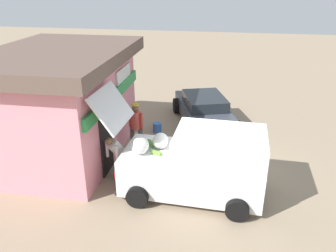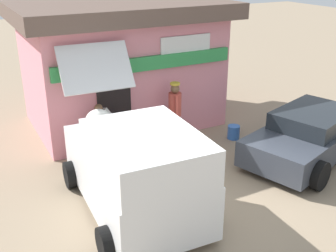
% 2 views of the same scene
% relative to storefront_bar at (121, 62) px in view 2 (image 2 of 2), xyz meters
% --- Properties ---
extents(ground_plane, '(60.00, 60.00, 0.00)m').
position_rel_storefront_bar_xyz_m(ground_plane, '(-0.34, -5.04, -1.87)').
color(ground_plane, gray).
extents(storefront_bar, '(5.96, 4.24, 3.61)m').
position_rel_storefront_bar_xyz_m(storefront_bar, '(0.00, 0.00, 0.00)').
color(storefront_bar, pink).
rests_on(storefront_bar, ground_plane).
extents(delivery_van, '(2.34, 4.61, 2.91)m').
position_rel_storefront_bar_xyz_m(delivery_van, '(-1.59, -4.66, -0.92)').
color(delivery_van, white).
rests_on(delivery_van, ground_plane).
extents(parked_sedan, '(4.58, 3.09, 1.24)m').
position_rel_storefront_bar_xyz_m(parked_sedan, '(3.37, -4.46, -1.27)').
color(parked_sedan, '#383D47').
rests_on(parked_sedan, ground_plane).
extents(vendor_standing, '(0.42, 0.55, 1.77)m').
position_rel_storefront_bar_xyz_m(vendor_standing, '(0.55, -2.32, -0.85)').
color(vendor_standing, '#4C4C51').
rests_on(vendor_standing, ground_plane).
extents(customer_bending, '(0.70, 0.66, 1.43)m').
position_rel_storefront_bar_xyz_m(customer_bending, '(-1.24, -2.22, -1.01)').
color(customer_bending, '#4C4C51').
rests_on(customer_bending, ground_plane).
extents(unloaded_banana_pile, '(0.83, 0.77, 0.44)m').
position_rel_storefront_bar_xyz_m(unloaded_banana_pile, '(-1.46, -1.13, -1.66)').
color(unloaded_banana_pile, silver).
rests_on(unloaded_banana_pile, ground_plane).
extents(paint_bucket, '(0.34, 0.34, 0.38)m').
position_rel_storefront_bar_xyz_m(paint_bucket, '(2.23, -2.71, -1.67)').
color(paint_bucket, blue).
rests_on(paint_bucket, ground_plane).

